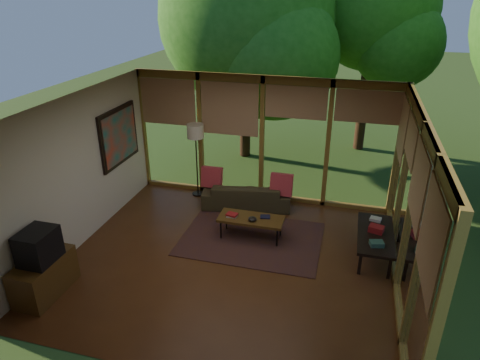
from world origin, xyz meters
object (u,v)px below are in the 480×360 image
(coffee_table, at_px, (251,219))
(side_console, at_px, (376,235))
(floor_lamp, at_px, (196,135))
(sofa, at_px, (246,194))
(media_cabinet, at_px, (44,277))
(television, at_px, (38,246))

(coffee_table, bearing_deg, side_console, -0.30)
(floor_lamp, bearing_deg, sofa, -11.94)
(media_cabinet, relative_size, coffee_table, 0.83)
(sofa, distance_m, media_cabinet, 4.22)
(sofa, distance_m, side_console, 2.88)
(floor_lamp, bearing_deg, side_console, -21.21)
(coffee_table, distance_m, side_console, 2.21)
(media_cabinet, distance_m, floor_lamp, 4.11)
(television, bearing_deg, floor_lamp, 74.57)
(floor_lamp, bearing_deg, television, -105.43)
(media_cabinet, xyz_separation_m, coffee_table, (2.66, 2.35, 0.09))
(media_cabinet, distance_m, coffee_table, 3.55)
(media_cabinet, xyz_separation_m, floor_lamp, (1.07, 3.81, 1.11))
(television, height_order, side_console, television)
(coffee_table, relative_size, side_console, 0.86)
(media_cabinet, bearing_deg, sofa, 57.52)
(sofa, xyz_separation_m, television, (-2.25, -3.56, 0.58))
(television, bearing_deg, sofa, 57.75)
(sofa, height_order, television, television)
(sofa, bearing_deg, television, 47.39)
(media_cabinet, xyz_separation_m, side_console, (4.87, 2.34, 0.11))
(sofa, height_order, media_cabinet, media_cabinet)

